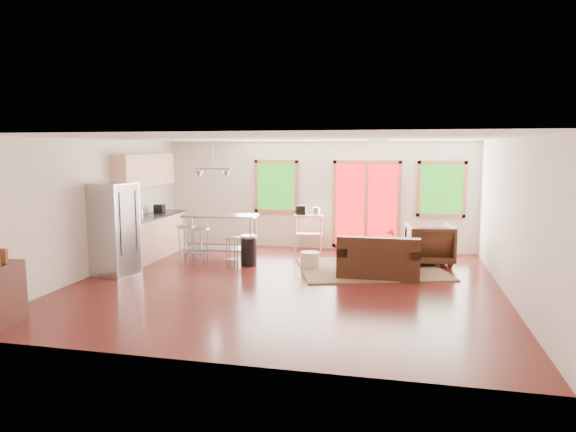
% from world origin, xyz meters
% --- Properties ---
extents(floor, '(7.50, 7.00, 0.02)m').
position_xyz_m(floor, '(0.00, 0.00, -0.01)').
color(floor, '#3D110F').
rests_on(floor, ground).
extents(ceiling, '(7.50, 7.00, 0.02)m').
position_xyz_m(ceiling, '(0.00, 0.00, 2.61)').
color(ceiling, white).
rests_on(ceiling, ground).
extents(back_wall, '(7.50, 0.02, 2.60)m').
position_xyz_m(back_wall, '(0.00, 3.51, 1.30)').
color(back_wall, silver).
rests_on(back_wall, ground).
extents(left_wall, '(0.02, 7.00, 2.60)m').
position_xyz_m(left_wall, '(-3.76, 0.00, 1.30)').
color(left_wall, silver).
rests_on(left_wall, ground).
extents(right_wall, '(0.02, 7.00, 2.60)m').
position_xyz_m(right_wall, '(3.76, 0.00, 1.30)').
color(right_wall, silver).
rests_on(right_wall, ground).
extents(front_wall, '(7.50, 0.02, 2.60)m').
position_xyz_m(front_wall, '(0.00, -3.51, 1.30)').
color(front_wall, silver).
rests_on(front_wall, ground).
extents(window_left, '(1.10, 0.05, 1.30)m').
position_xyz_m(window_left, '(-1.00, 3.46, 1.50)').
color(window_left, '#1A5611').
rests_on(window_left, back_wall).
extents(french_doors, '(1.60, 0.05, 2.10)m').
position_xyz_m(french_doors, '(1.20, 3.46, 1.10)').
color(french_doors, '#B2090F').
rests_on(french_doors, back_wall).
extents(window_right, '(1.10, 0.05, 1.30)m').
position_xyz_m(window_right, '(2.90, 3.46, 1.50)').
color(window_right, '#1A5611').
rests_on(window_right, back_wall).
extents(rug, '(3.33, 2.90, 0.03)m').
position_xyz_m(rug, '(1.45, 1.49, 0.01)').
color(rug, '#4C6240').
rests_on(rug, floor).
extents(loveseat, '(1.52, 0.87, 0.81)m').
position_xyz_m(loveseat, '(1.62, 0.92, 0.32)').
color(loveseat, black).
rests_on(loveseat, floor).
extents(coffee_table, '(1.16, 0.93, 0.40)m').
position_xyz_m(coffee_table, '(1.82, 2.00, 0.35)').
color(coffee_table, '#3D1C16').
rests_on(coffee_table, floor).
extents(armchair, '(1.03, 0.98, 0.94)m').
position_xyz_m(armchair, '(2.61, 2.27, 0.47)').
color(armchair, black).
rests_on(armchair, floor).
extents(ottoman, '(0.53, 0.53, 0.35)m').
position_xyz_m(ottoman, '(1.10, 2.25, 0.18)').
color(ottoman, black).
rests_on(ottoman, floor).
extents(pouf, '(0.49, 0.49, 0.33)m').
position_xyz_m(pouf, '(0.23, 1.34, 0.17)').
color(pouf, silver).
rests_on(pouf, floor).
extents(vase, '(0.27, 0.28, 0.35)m').
position_xyz_m(vase, '(1.81, 2.01, 0.53)').
color(vase, silver).
rests_on(vase, coffee_table).
extents(book, '(0.22, 0.07, 0.29)m').
position_xyz_m(book, '(1.92, 1.78, 0.55)').
color(book, brown).
rests_on(book, coffee_table).
extents(cabinets, '(0.64, 2.24, 2.30)m').
position_xyz_m(cabinets, '(-3.49, 1.70, 0.93)').
color(cabinets, '#DBA583').
rests_on(cabinets, floor).
extents(refrigerator, '(0.83, 0.81, 1.77)m').
position_xyz_m(refrigerator, '(-3.34, -0.00, 0.89)').
color(refrigerator, '#B7BABC').
rests_on(refrigerator, floor).
extents(island, '(1.64, 0.77, 1.01)m').
position_xyz_m(island, '(-1.80, 1.64, 0.69)').
color(island, '#B7BABC').
rests_on(island, floor).
extents(cup, '(0.15, 0.13, 0.12)m').
position_xyz_m(cup, '(-1.52, 1.68, 1.01)').
color(cup, white).
rests_on(cup, island).
extents(bar_stool_a, '(0.48, 0.48, 0.80)m').
position_xyz_m(bar_stool_a, '(-2.43, 1.26, 0.60)').
color(bar_stool_a, '#B7BABC').
rests_on(bar_stool_a, floor).
extents(bar_stool_b, '(0.49, 0.49, 0.78)m').
position_xyz_m(bar_stool_b, '(-2.09, 1.22, 0.58)').
color(bar_stool_b, '#B7BABC').
rests_on(bar_stool_b, floor).
extents(bar_stool_c, '(0.33, 0.33, 0.66)m').
position_xyz_m(bar_stool_c, '(-1.30, 0.93, 0.49)').
color(bar_stool_c, '#B7BABC').
rests_on(bar_stool_c, floor).
extents(trash_can, '(0.42, 0.42, 0.64)m').
position_xyz_m(trash_can, '(-1.07, 1.31, 0.32)').
color(trash_can, black).
rests_on(trash_can, floor).
extents(kitchen_cart, '(0.74, 0.51, 1.07)m').
position_xyz_m(kitchen_cart, '(-0.16, 3.21, 0.73)').
color(kitchen_cart, '#DBA583').
rests_on(kitchen_cart, floor).
extents(ceiling_flush, '(0.35, 0.35, 0.12)m').
position_xyz_m(ceiling_flush, '(1.60, 0.60, 2.53)').
color(ceiling_flush, white).
rests_on(ceiling_flush, ceiling).
extents(pendant_light, '(0.80, 0.18, 0.79)m').
position_xyz_m(pendant_light, '(-1.90, 1.50, 1.90)').
color(pendant_light, gray).
rests_on(pendant_light, ceiling).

